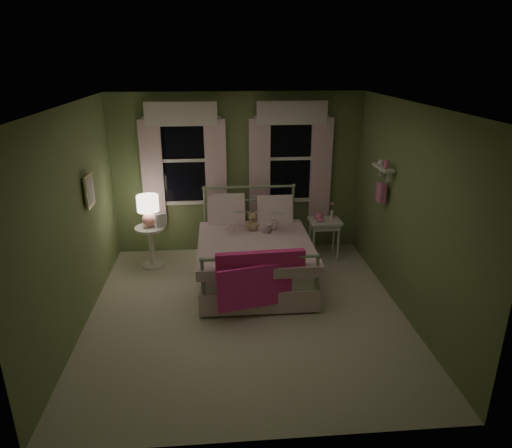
{
  "coord_description": "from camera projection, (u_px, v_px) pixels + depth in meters",
  "views": [
    {
      "loc": [
        -0.32,
        -5.12,
        3.11
      ],
      "look_at": [
        0.17,
        0.56,
        1.0
      ],
      "focal_mm": 32.0,
      "sensor_mm": 36.0,
      "label": 1
    }
  ],
  "objects": [
    {
      "name": "book_right",
      "position": [
        272.0,
        216.0,
        6.61
      ],
      "size": [
        0.2,
        0.13,
        0.26
      ],
      "primitive_type": "imported",
      "rotation": [
        1.22,
        0.0,
        -0.07
      ],
      "color": "beige",
      "rests_on": "child_right"
    },
    {
      "name": "nightstand_left",
      "position": [
        151.0,
        241.0,
        7.04
      ],
      "size": [
        0.46,
        0.46,
        0.65
      ],
      "color": "white",
      "rests_on": "ground"
    },
    {
      "name": "wall_shelf",
      "position": [
        382.0,
        180.0,
        6.16
      ],
      "size": [
        0.15,
        0.5,
        0.6
      ],
      "color": "white",
      "rests_on": "room_shell"
    },
    {
      "name": "room_shell",
      "position": [
        246.0,
        217.0,
        5.43
      ],
      "size": [
        4.2,
        4.2,
        4.2
      ],
      "color": "beige",
      "rests_on": "ground"
    },
    {
      "name": "window_right",
      "position": [
        291.0,
        155.0,
        7.29
      ],
      "size": [
        1.34,
        0.13,
        1.96
      ],
      "color": "black",
      "rests_on": "room_shell"
    },
    {
      "name": "nightstand_right",
      "position": [
        325.0,
        226.0,
        7.29
      ],
      "size": [
        0.5,
        0.4,
        0.64
      ],
      "color": "white",
      "rests_on": "ground"
    },
    {
      "name": "bud_vase",
      "position": [
        332.0,
        210.0,
        7.26
      ],
      "size": [
        0.06,
        0.06,
        0.28
      ],
      "color": "white",
      "rests_on": "nightstand_right"
    },
    {
      "name": "book_nightstand",
      "position": [
        156.0,
        228.0,
        6.89
      ],
      "size": [
        0.22,
        0.26,
        0.02
      ],
      "primitive_type": "imported",
      "rotation": [
        0.0,
        0.0,
        0.26
      ],
      "color": "beige",
      "rests_on": "nightstand_left"
    },
    {
      "name": "child_right",
      "position": [
        270.0,
        213.0,
        6.86
      ],
      "size": [
        0.37,
        0.33,
        0.64
      ],
      "primitive_type": "imported",
      "rotation": [
        0.0,
        0.0,
        2.79
      ],
      "color": "#F7D1DD",
      "rests_on": "bed"
    },
    {
      "name": "table_lamp",
      "position": [
        148.0,
        208.0,
        6.85
      ],
      "size": [
        0.33,
        0.33,
        0.49
      ],
      "color": "pink",
      "rests_on": "nightstand_left"
    },
    {
      "name": "framed_picture",
      "position": [
        89.0,
        191.0,
        5.77
      ],
      "size": [
        0.03,
        0.32,
        0.42
      ],
      "color": "beige",
      "rests_on": "room_shell"
    },
    {
      "name": "bed",
      "position": [
        254.0,
        256.0,
        6.61
      ],
      "size": [
        1.58,
        2.04,
        1.18
      ],
      "color": "white",
      "rests_on": "ground"
    },
    {
      "name": "book_left",
      "position": [
        234.0,
        215.0,
        6.55
      ],
      "size": [
        0.22,
        0.15,
        0.26
      ],
      "primitive_type": "imported",
      "rotation": [
        1.22,
        0.0,
        -0.17
      ],
      "color": "beige",
      "rests_on": "child_left"
    },
    {
      "name": "teddy_bear",
      "position": [
        252.0,
        223.0,
        6.72
      ],
      "size": [
        0.22,
        0.18,
        0.3
      ],
      "color": "tan",
      "rests_on": "bed"
    },
    {
      "name": "child_left",
      "position": [
        233.0,
        212.0,
        6.8
      ],
      "size": [
        0.28,
        0.21,
        0.7
      ],
      "primitive_type": "imported",
      "rotation": [
        0.0,
        0.0,
        2.95
      ],
      "color": "#F7D1DD",
      "rests_on": "bed"
    },
    {
      "name": "pink_throw",
      "position": [
        261.0,
        273.0,
        5.58
      ],
      "size": [
        1.1,
        0.3,
        0.71
      ],
      "color": "#DA2A78",
      "rests_on": "bed"
    },
    {
      "name": "window_left",
      "position": [
        183.0,
        156.0,
        7.15
      ],
      "size": [
        1.34,
        0.13,
        1.96
      ],
      "color": "black",
      "rests_on": "room_shell"
    },
    {
      "name": "pink_toy",
      "position": [
        319.0,
        217.0,
        7.22
      ],
      "size": [
        0.14,
        0.2,
        0.14
      ],
      "color": "pink",
      "rests_on": "nightstand_right"
    }
  ]
}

